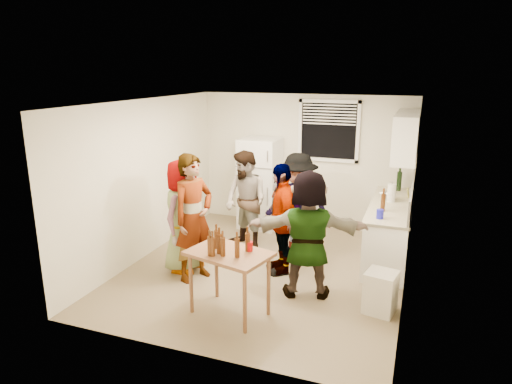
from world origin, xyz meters
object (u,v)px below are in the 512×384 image
at_px(guest_orange, 306,294).
at_px(guest_grey, 185,269).
at_px(blue_cup, 380,219).
at_px(guest_black, 280,271).
at_px(beer_bottle_table, 219,253).
at_px(serving_table, 230,313).
at_px(guest_stripe, 196,277).
at_px(guest_back_right, 296,254).
at_px(wine_bottle, 398,191).
at_px(trash_bin, 380,293).
at_px(refrigerator, 260,183).
at_px(red_cup, 249,251).
at_px(kettle, 389,200).
at_px(beer_bottle_counter, 382,211).
at_px(guest_back_left, 246,248).

bearing_deg(guest_orange, guest_grey, -19.55).
bearing_deg(blue_cup, guest_black, -168.77).
bearing_deg(beer_bottle_table, serving_table, 38.81).
relative_size(guest_stripe, guest_back_right, 1.09).
bearing_deg(guest_black, guest_back_right, 141.82).
xyz_separation_m(wine_bottle, guest_back_right, (-1.46, -1.27, -0.90)).
bearing_deg(serving_table, beer_bottle_table, -141.19).
height_order(serving_table, guest_black, serving_table).
bearing_deg(guest_stripe, blue_cup, -47.94).
bearing_deg(trash_bin, guest_orange, 172.53).
height_order(blue_cup, guest_stripe, blue_cup).
relative_size(trash_bin, beer_bottle_table, 2.20).
distance_m(guest_grey, guest_back_right, 1.83).
bearing_deg(refrigerator, serving_table, -76.82).
bearing_deg(blue_cup, red_cup, -131.80).
relative_size(kettle, beer_bottle_counter, 0.91).
bearing_deg(beer_bottle_table, guest_stripe, 133.19).
xyz_separation_m(serving_table, guest_grey, (-1.15, 0.96, 0.00)).
bearing_deg(kettle, trash_bin, -65.39).
distance_m(kettle, guest_black, 2.13).
relative_size(guest_back_left, guest_orange, 0.96).
distance_m(kettle, serving_table, 3.29).
bearing_deg(guest_back_right, guest_orange, -72.29).
bearing_deg(trash_bin, guest_grey, 174.45).
xyz_separation_m(wine_bottle, beer_bottle_table, (-1.84, -3.43, -0.08)).
bearing_deg(refrigerator, beer_bottle_table, -78.63).
bearing_deg(trash_bin, beer_bottle_counter, 96.09).
height_order(serving_table, beer_bottle_table, beer_bottle_table).
distance_m(red_cup, guest_stripe, 1.49).
relative_size(serving_table, guest_black, 0.59).
height_order(wine_bottle, guest_stripe, wine_bottle).
relative_size(beer_bottle_table, guest_grey, 0.14).
relative_size(beer_bottle_counter, serving_table, 0.27).
height_order(refrigerator, wine_bottle, refrigerator).
distance_m(refrigerator, guest_stripe, 2.61).
bearing_deg(beer_bottle_table, red_cup, 33.16).
bearing_deg(guest_black, beer_bottle_counter, 82.30).
bearing_deg(blue_cup, wine_bottle, 84.79).
xyz_separation_m(beer_bottle_table, guest_stripe, (-0.77, 0.83, -0.82)).
xyz_separation_m(guest_grey, guest_orange, (1.92, -0.15, 0.00)).
xyz_separation_m(kettle, beer_bottle_table, (-1.74, -2.77, -0.08)).
bearing_deg(blue_cup, serving_table, -133.66).
distance_m(beer_bottle_counter, guest_orange, 1.74).
relative_size(refrigerator, beer_bottle_table, 7.07).
height_order(serving_table, red_cup, red_cup).
relative_size(serving_table, beer_bottle_table, 4.02).
height_order(red_cup, guest_black, red_cup).
xyz_separation_m(refrigerator, blue_cup, (2.35, -1.55, 0.05)).
distance_m(red_cup, guest_back_right, 2.13).
bearing_deg(guest_black, trash_bin, 31.63).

